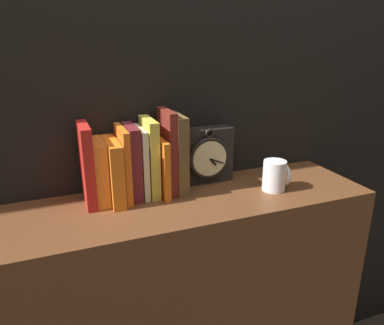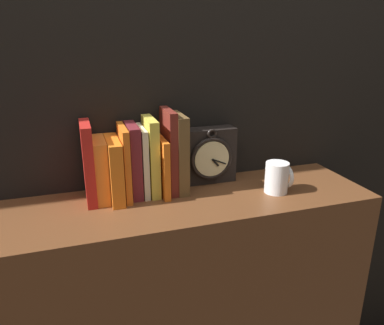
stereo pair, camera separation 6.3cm
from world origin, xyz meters
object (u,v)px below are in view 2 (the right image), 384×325
(book_slot2_orange, at_px, (114,170))
(book_slot8_maroon, at_px, (169,151))
(book_slot1_orange, at_px, (101,170))
(book_slot4_maroon, at_px, (133,160))
(book_slot0_red, at_px, (88,163))
(book_slot5_cream, at_px, (143,161))
(book_slot7_orange, at_px, (161,165))
(book_slot3_orange, at_px, (124,162))
(clock, at_px, (208,156))
(book_slot9_brown, at_px, (178,153))
(mug, at_px, (278,177))
(book_slot6_yellow, at_px, (151,156))

(book_slot2_orange, xyz_separation_m, book_slot8_maroon, (0.16, 0.01, 0.04))
(book_slot1_orange, bearing_deg, book_slot4_maroon, 2.02)
(book_slot0_red, xyz_separation_m, book_slot5_cream, (0.15, 0.00, -0.01))
(book_slot4_maroon, relative_size, book_slot7_orange, 1.23)
(book_slot3_orange, bearing_deg, book_slot4_maroon, 17.45)
(book_slot2_orange, relative_size, book_slot4_maroon, 0.84)
(clock, distance_m, book_slot9_brown, 0.11)
(book_slot0_red, xyz_separation_m, book_slot7_orange, (0.21, -0.01, -0.03))
(mug, bearing_deg, book_slot9_brown, 157.91)
(clock, height_order, book_slot6_yellow, book_slot6_yellow)
(book_slot7_orange, distance_m, mug, 0.35)
(book_slot0_red, distance_m, book_slot1_orange, 0.04)
(book_slot8_maroon, distance_m, mug, 0.33)
(book_slot0_red, bearing_deg, book_slot3_orange, -2.04)
(book_slot2_orange, height_order, book_slot5_cream, book_slot5_cream)
(book_slot2_orange, bearing_deg, book_slot6_yellow, 6.94)
(book_slot0_red, height_order, book_slot5_cream, book_slot0_red)
(book_slot3_orange, xyz_separation_m, book_slot4_maroon, (0.03, 0.01, 0.00))
(book_slot0_red, bearing_deg, book_slot9_brown, 0.31)
(book_slot3_orange, bearing_deg, mug, -13.77)
(book_slot3_orange, bearing_deg, book_slot7_orange, -1.57)
(book_slot6_yellow, height_order, book_slot9_brown, book_slot9_brown)
(book_slot6_yellow, height_order, mug, book_slot6_yellow)
(book_slot8_maroon, xyz_separation_m, mug, (0.30, -0.11, -0.08))
(clock, relative_size, book_slot5_cream, 0.90)
(book_slot8_maroon, relative_size, book_slot9_brown, 1.06)
(book_slot2_orange, relative_size, book_slot5_cream, 0.88)
(book_slot5_cream, bearing_deg, book_slot9_brown, -1.69)
(book_slot0_red, xyz_separation_m, book_slot3_orange, (0.10, -0.00, -0.01))
(book_slot6_yellow, bearing_deg, book_slot0_red, -178.98)
(book_slot7_orange, xyz_separation_m, book_slot8_maroon, (0.03, 0.01, 0.04))
(book_slot0_red, distance_m, mug, 0.55)
(book_slot5_cream, relative_size, mug, 2.17)
(clock, distance_m, mug, 0.23)
(book_slot5_cream, height_order, book_slot7_orange, book_slot5_cream)
(book_slot2_orange, relative_size, book_slot8_maroon, 0.72)
(book_slot0_red, xyz_separation_m, book_slot1_orange, (0.03, 0.00, -0.02))
(clock, height_order, book_slot8_maroon, book_slot8_maroon)
(book_slot5_cream, relative_size, book_slot6_yellow, 0.89)
(book_slot1_orange, xyz_separation_m, book_slot8_maroon, (0.20, 0.00, 0.04))
(book_slot0_red, height_order, book_slot8_maroon, book_slot8_maroon)
(book_slot1_orange, distance_m, book_slot3_orange, 0.07)
(book_slot3_orange, xyz_separation_m, book_slot9_brown, (0.16, 0.00, 0.01))
(book_slot0_red, relative_size, book_slot6_yellow, 1.00)
(book_slot1_orange, xyz_separation_m, book_slot6_yellow, (0.15, 0.00, 0.02))
(book_slot4_maroon, xyz_separation_m, book_slot6_yellow, (0.05, -0.00, 0.01))
(mug, bearing_deg, book_slot5_cream, 163.28)
(book_slot5_cream, bearing_deg, book_slot8_maroon, -1.40)
(book_slot9_brown, bearing_deg, book_slot2_orange, -176.55)
(book_slot6_yellow, bearing_deg, clock, 8.70)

